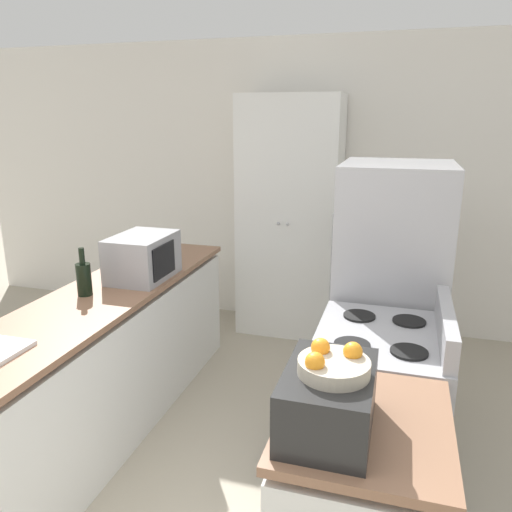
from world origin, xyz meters
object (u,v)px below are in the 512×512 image
at_px(wine_bottle, 84,278).
at_px(fruit_bowl, 333,364).
at_px(stove, 376,411).
at_px(toaster_oven, 328,400).
at_px(pantry_cabinet, 290,218).
at_px(refrigerator, 389,293).
at_px(microwave, 143,257).

xyz_separation_m(wine_bottle, fruit_bowl, (1.61, -0.93, 0.15)).
bearing_deg(stove, toaster_oven, -99.60).
height_order(pantry_cabinet, refrigerator, pantry_cabinet).
height_order(wine_bottle, fruit_bowl, fruit_bowl).
height_order(microwave, toaster_oven, microwave).
bearing_deg(refrigerator, fruit_bowl, -94.92).
bearing_deg(toaster_oven, wine_bottle, 150.18).
xyz_separation_m(refrigerator, wine_bottle, (-1.75, -0.73, 0.17)).
distance_m(refrigerator, microwave, 1.62).
bearing_deg(stove, wine_bottle, 178.04).
relative_size(stove, toaster_oven, 2.45).
distance_m(pantry_cabinet, fruit_bowl, 2.88).
distance_m(pantry_cabinet, refrigerator, 1.46).
relative_size(pantry_cabinet, fruit_bowl, 8.87).
relative_size(stove, fruit_bowl, 4.42).
relative_size(microwave, fruit_bowl, 1.99).
xyz_separation_m(pantry_cabinet, fruit_bowl, (0.77, -2.77, 0.09)).
relative_size(pantry_cabinet, refrigerator, 1.27).
distance_m(microwave, wine_bottle, 0.43).
height_order(microwave, wine_bottle, wine_bottle).
bearing_deg(wine_bottle, pantry_cabinet, 65.63).
relative_size(pantry_cabinet, toaster_oven, 4.91).
relative_size(stove, wine_bottle, 3.60).
bearing_deg(microwave, fruit_bowl, -42.75).
bearing_deg(fruit_bowl, toaster_oven, 132.84).
xyz_separation_m(toaster_oven, fruit_bowl, (0.01, -0.01, 0.14)).
xyz_separation_m(stove, refrigerator, (0.01, 0.79, 0.38)).
bearing_deg(microwave, stove, -16.17).
distance_m(stove, fruit_bowl, 1.12).
relative_size(refrigerator, microwave, 3.51).
height_order(refrigerator, microwave, refrigerator).
relative_size(wine_bottle, fruit_bowl, 1.23).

